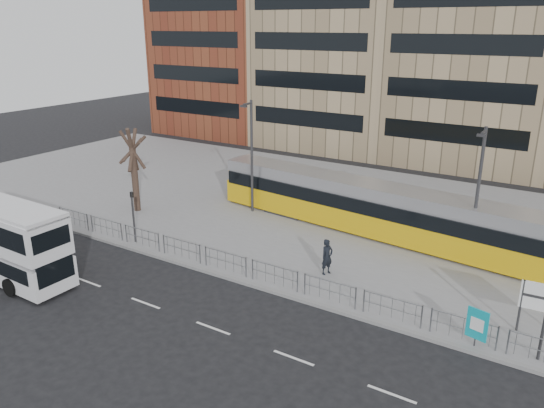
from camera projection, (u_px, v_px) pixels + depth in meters
The scene contains 13 objects.
ground at pixel (231, 281), 26.93m from camera, with size 120.00×120.00×0.00m, color black.
plaza at pixel (335, 212), 36.51m from camera, with size 64.00×24.00×0.15m, color gray.
kerb at pixel (232, 279), 26.95m from camera, with size 64.00×0.25×0.17m, color gray.
building_row at pixel (460, 17), 49.39m from camera, with size 70.40×18.40×31.20m.
pedestrian_barrier at pixel (269, 269), 26.01m from camera, with size 32.07×0.07×1.10m.
road_markings at pixel (195, 321), 23.23m from camera, with size 62.00×0.12×0.01m, color white.
tram at pixel (408, 217), 30.87m from camera, with size 26.68×5.39×3.13m.
ad_panel at pixel (477, 325), 20.92m from camera, with size 0.87×0.27×1.64m.
pedestrian at pixel (327, 257), 27.06m from camera, with size 0.69×0.45×1.88m, color black.
traffic_light_west at pixel (133, 210), 30.70m from camera, with size 0.17×0.21×3.10m.
lamp_post_west at pixel (251, 152), 35.09m from camera, with size 0.45×1.04×7.58m.
lamp_post_east at pixel (478, 191), 27.24m from camera, with size 0.45×1.04×7.40m.
bare_tree at pixel (130, 125), 34.73m from camera, with size 5.00×5.00×8.21m.
Camera 1 is at (14.71, -19.36, 12.40)m, focal length 35.00 mm.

